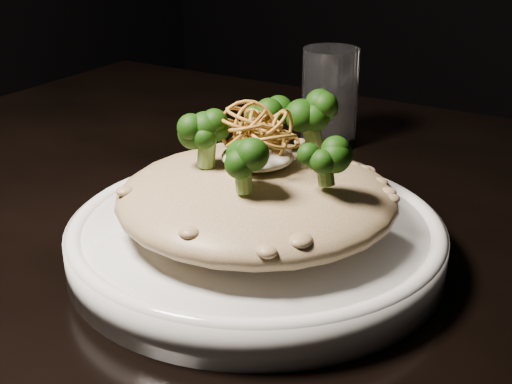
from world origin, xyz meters
TOP-DOWN VIEW (x-y plane):
  - table at (0.00, 0.00)m, footprint 1.10×0.80m
  - plate at (-0.02, -0.07)m, footprint 0.28×0.28m
  - risotto at (-0.02, -0.07)m, footprint 0.21×0.21m
  - broccoli at (-0.01, -0.06)m, footprint 0.12×0.12m
  - cheese at (-0.02, -0.06)m, footprint 0.05×0.05m
  - shallots at (-0.02, -0.06)m, footprint 0.06×0.06m
  - drinking_glass at (-0.09, 0.20)m, footprint 0.08×0.08m

SIDE VIEW (x-z plane):
  - table at x=0.00m, z-range 0.29..1.04m
  - plate at x=-0.02m, z-range 0.75..0.78m
  - risotto at x=-0.02m, z-range 0.78..0.82m
  - drinking_glass at x=-0.09m, z-range 0.75..0.86m
  - cheese at x=-0.02m, z-range 0.82..0.84m
  - broccoli at x=-0.01m, z-range 0.82..0.87m
  - shallots at x=-0.02m, z-range 0.84..0.88m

